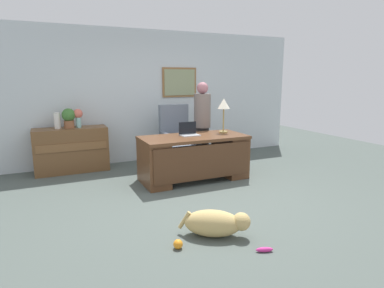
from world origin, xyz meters
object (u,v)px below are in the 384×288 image
(credenza, at_px, (71,150))
(desk_lamp, at_px, (224,106))
(desk, at_px, (194,156))
(vase_with_flowers, at_px, (78,116))
(person_standing, at_px, (202,124))
(armchair, at_px, (177,139))
(laptop, at_px, (189,132))
(dog_toy_bone, at_px, (264,250))
(vase_empty, at_px, (57,121))
(dog_lying, at_px, (216,223))
(dog_toy_ball, at_px, (178,244))
(potted_plant, at_px, (69,117))

(credenza, distance_m, desk_lamp, 2.94)
(desk, height_order, desk_lamp, desk_lamp)
(vase_with_flowers, bearing_deg, person_standing, -18.54)
(armchair, xyz_separation_m, laptop, (-0.14, -0.91, 0.29))
(laptop, bearing_deg, credenza, 144.84)
(credenza, xyz_separation_m, dog_toy_bone, (1.50, -3.89, -0.39))
(armchair, bearing_deg, laptop, -98.54)
(vase_with_flowers, xyz_separation_m, vase_empty, (-0.36, 0.00, -0.07))
(desk_lamp, height_order, vase_with_flowers, desk_lamp)
(vase_empty, bearing_deg, laptop, -32.39)
(laptop, xyz_separation_m, vase_empty, (-2.03, 1.29, 0.15))
(vase_empty, bearing_deg, dog_lying, -67.27)
(laptop, distance_m, dog_toy_ball, 2.56)
(desk, bearing_deg, dog_toy_bone, -98.49)
(laptop, height_order, desk_lamp, desk_lamp)
(desk, height_order, dog_lying, desk)
(desk_lamp, relative_size, potted_plant, 1.70)
(desk_lamp, relative_size, vase_with_flowers, 1.78)
(laptop, xyz_separation_m, potted_plant, (-1.83, 1.29, 0.21))
(vase_empty, relative_size, dog_toy_ball, 2.96)
(armchair, xyz_separation_m, vase_with_flowers, (-1.81, 0.38, 0.52))
(dog_toy_bone, bearing_deg, dog_toy_ball, 151.10)
(dog_lying, xyz_separation_m, laptop, (0.61, 2.10, 0.66))
(dog_toy_bone, bearing_deg, dog_lying, 119.61)
(person_standing, bearing_deg, dog_lying, -113.30)
(laptop, relative_size, dog_toy_ball, 3.24)
(person_standing, relative_size, potted_plant, 4.59)
(laptop, distance_m, vase_empty, 2.41)
(desk_lamp, xyz_separation_m, vase_empty, (-2.72, 1.28, -0.27))
(person_standing, xyz_separation_m, vase_empty, (-2.56, 0.74, 0.12))
(desk_lamp, bearing_deg, credenza, 153.00)
(dog_lying, bearing_deg, credenza, 109.75)
(dog_lying, xyz_separation_m, vase_empty, (-1.42, 3.39, 0.82))
(laptop, height_order, dog_toy_bone, laptop)
(laptop, distance_m, potted_plant, 2.25)
(potted_plant, bearing_deg, laptop, -35.11)
(desk, bearing_deg, vase_empty, 145.54)
(credenza, height_order, armchair, armchair)
(potted_plant, bearing_deg, desk_lamp, -26.97)
(person_standing, relative_size, vase_with_flowers, 4.83)
(credenza, relative_size, person_standing, 0.79)
(credenza, height_order, desk_lamp, desk_lamp)
(armchair, relative_size, vase_with_flowers, 3.53)
(dog_toy_ball, xyz_separation_m, dog_toy_bone, (0.77, -0.43, -0.02))
(potted_plant, bearing_deg, dog_toy_bone, -68.83)
(laptop, relative_size, vase_with_flowers, 0.93)
(credenza, xyz_separation_m, vase_empty, (-0.20, 0.00, 0.56))
(dog_lying, height_order, vase_with_flowers, vase_with_flowers)
(credenza, xyz_separation_m, armchair, (1.97, -0.38, 0.11))
(dog_toy_bone, bearing_deg, desk_lamp, 68.83)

